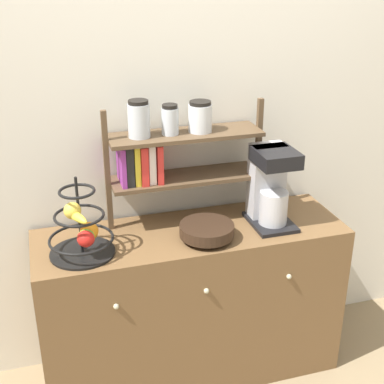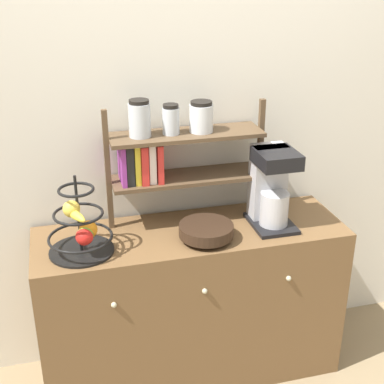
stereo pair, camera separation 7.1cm
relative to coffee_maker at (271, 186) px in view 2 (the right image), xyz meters
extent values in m
cube|color=silver|center=(-0.37, 0.28, 0.33)|extent=(7.00, 0.05, 2.60)
cube|color=brown|center=(-0.37, 0.01, -0.58)|extent=(1.42, 0.44, 0.79)
sphere|color=#B2AD8C|center=(-0.76, -0.22, -0.36)|extent=(0.02, 0.02, 0.02)
sphere|color=#B2AD8C|center=(-0.37, -0.22, -0.36)|extent=(0.02, 0.02, 0.02)
sphere|color=#B2AD8C|center=(0.02, -0.22, -0.36)|extent=(0.02, 0.02, 0.02)
cube|color=black|center=(0.00, -0.03, -0.18)|extent=(0.19, 0.25, 0.02)
cube|color=#B7B7BC|center=(0.00, 0.04, 0.01)|extent=(0.16, 0.10, 0.35)
cylinder|color=#B7B7BC|center=(0.00, -0.05, -0.09)|extent=(0.13, 0.13, 0.15)
cube|color=black|center=(0.00, -0.04, 0.15)|extent=(0.18, 0.20, 0.07)
cylinder|color=black|center=(-0.87, -0.05, -0.18)|extent=(0.27, 0.27, 0.01)
cylinder|color=black|center=(-0.87, -0.05, -0.01)|extent=(0.01, 0.01, 0.34)
torus|color=black|center=(-0.87, -0.05, -0.11)|extent=(0.27, 0.27, 0.01)
torus|color=black|center=(-0.87, -0.05, -0.01)|extent=(0.21, 0.21, 0.01)
torus|color=black|center=(-0.87, -0.05, 0.10)|extent=(0.15, 0.15, 0.01)
sphere|color=red|center=(-0.85, -0.12, -0.08)|extent=(0.07, 0.07, 0.07)
sphere|color=#6BAD33|center=(-0.85, -0.12, -0.08)|extent=(0.07, 0.07, 0.07)
sphere|color=orange|center=(-0.83, -0.07, -0.08)|extent=(0.08, 0.08, 0.08)
ellipsoid|color=yellow|center=(-0.88, -0.10, 0.02)|extent=(0.10, 0.15, 0.04)
sphere|color=gold|center=(-0.89, -0.07, 0.03)|extent=(0.07, 0.07, 0.07)
cylinder|color=black|center=(-0.33, -0.08, -0.17)|extent=(0.13, 0.13, 0.02)
cylinder|color=black|center=(-0.33, -0.08, -0.14)|extent=(0.24, 0.24, 0.05)
cube|color=brown|center=(-0.72, 0.14, 0.09)|extent=(0.02, 0.02, 0.55)
cube|color=brown|center=(-0.01, 0.14, 0.09)|extent=(0.02, 0.02, 0.55)
cube|color=brown|center=(-0.36, 0.14, 0.03)|extent=(0.69, 0.20, 0.02)
cube|color=brown|center=(-0.36, 0.14, 0.23)|extent=(0.69, 0.20, 0.02)
cube|color=#8C338C|center=(-0.65, 0.14, 0.12)|extent=(0.02, 0.15, 0.18)
cube|color=black|center=(-0.62, 0.14, 0.12)|extent=(0.03, 0.14, 0.18)
cube|color=yellow|center=(-0.59, 0.14, 0.12)|extent=(0.02, 0.14, 0.18)
cube|color=red|center=(-0.56, 0.14, 0.12)|extent=(0.03, 0.16, 0.18)
cube|color=white|center=(-0.53, 0.14, 0.12)|extent=(0.03, 0.14, 0.18)
cube|color=red|center=(-0.49, 0.14, 0.12)|extent=(0.03, 0.16, 0.18)
cylinder|color=silver|center=(-0.57, 0.14, 0.31)|extent=(0.10, 0.10, 0.15)
cylinder|color=black|center=(-0.57, 0.14, 0.39)|extent=(0.09, 0.09, 0.02)
cylinder|color=silver|center=(-0.43, 0.14, 0.30)|extent=(0.08, 0.08, 0.12)
cylinder|color=black|center=(-0.43, 0.14, 0.36)|extent=(0.07, 0.07, 0.02)
cylinder|color=silver|center=(-0.29, 0.14, 0.30)|extent=(0.11, 0.11, 0.12)
cylinder|color=black|center=(-0.29, 0.14, 0.37)|extent=(0.10, 0.10, 0.02)
camera|label=1|loc=(-0.98, -2.04, 0.96)|focal=50.00mm
camera|label=2|loc=(-0.91, -2.06, 0.96)|focal=50.00mm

